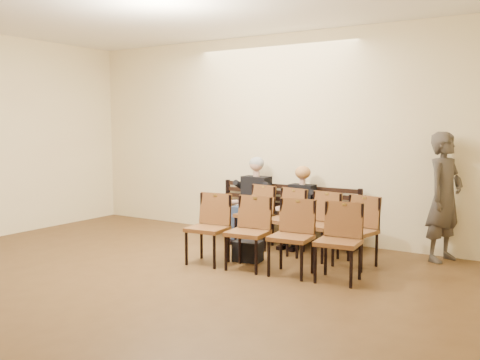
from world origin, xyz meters
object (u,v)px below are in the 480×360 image
object	(u,v)px
bench	(283,228)
seated_man	(253,198)
chair_row_front	(301,223)
chair_row_back	(269,235)
water_bottle	(302,214)
bag	(248,251)
laptop	(246,208)
passerby	(445,187)
seated_woman	(299,209)

from	to	relation	value
bench	seated_man	size ratio (longest dim) A/B	1.84
chair_row_front	chair_row_back	distance (m)	1.06
bench	chair_row_front	bearing A→B (deg)	-46.65
chair_row_front	chair_row_back	bearing A→B (deg)	-76.20
water_bottle	chair_row_back	world-z (taller)	chair_row_back
seated_man	bag	bearing A→B (deg)	-61.62
chair_row_back	laptop	bearing A→B (deg)	125.33
bag	chair_row_front	size ratio (longest dim) A/B	0.17
water_bottle	chair_row_front	world-z (taller)	chair_row_front
bag	bench	bearing A→B (deg)	97.95
laptop	seated_man	bearing A→B (deg)	84.60
chair_row_front	passerby	bearing A→B (deg)	34.44
bag	passerby	xyz separation A→B (m)	(2.35, 1.55, 0.92)
seated_woman	laptop	xyz separation A→B (m)	(-0.91, -0.17, -0.03)
chair_row_front	water_bottle	bearing A→B (deg)	122.85
bag	seated_woman	bearing A→B (deg)	83.16
bag	chair_row_back	bearing A→B (deg)	-31.67
water_bottle	bag	bearing A→B (deg)	-106.70
chair_row_front	chair_row_back	size ratio (longest dim) A/B	0.99
laptop	water_bottle	size ratio (longest dim) A/B	1.44
laptop	chair_row_front	bearing A→B (deg)	-14.13
laptop	water_bottle	world-z (taller)	laptop
chair_row_front	chair_row_back	xyz separation A→B (m)	(0.05, -1.06, 0.00)
seated_woman	chair_row_front	distance (m)	0.68
seated_man	passerby	world-z (taller)	passerby
laptop	water_bottle	xyz separation A→B (m)	(1.08, -0.06, -0.00)
laptop	chair_row_front	size ratio (longest dim) A/B	0.13
laptop	chair_row_front	xyz separation A→B (m)	(1.22, -0.43, -0.07)
bench	seated_man	world-z (taller)	seated_man
water_bottle	bag	world-z (taller)	water_bottle
seated_woman	water_bottle	xyz separation A→B (m)	(0.17, -0.23, -0.03)
laptop	chair_row_back	size ratio (longest dim) A/B	0.13
seated_man	bench	bearing A→B (deg)	13.13
passerby	water_bottle	bearing A→B (deg)	121.40
bench	chair_row_front	size ratio (longest dim) A/B	1.09
seated_woman	water_bottle	world-z (taller)	seated_woman
bag	chair_row_front	xyz separation A→B (m)	(0.48, 0.73, 0.34)
seated_man	laptop	world-z (taller)	seated_man
bench	bag	bearing A→B (deg)	-82.05
laptop	passerby	bearing A→B (deg)	12.30
water_bottle	bag	xyz separation A→B (m)	(-0.33, -1.09, -0.41)
bench	passerby	world-z (taller)	passerby
seated_man	water_bottle	bearing A→B (deg)	-12.56
seated_man	water_bottle	world-z (taller)	seated_man
bench	laptop	distance (m)	0.70
seated_man	seated_woman	world-z (taller)	seated_man
chair_row_back	seated_woman	bearing A→B (deg)	97.21
water_bottle	chair_row_back	bearing A→B (deg)	-81.89
seated_woman	laptop	distance (m)	0.92
bag	passerby	bearing A→B (deg)	33.37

